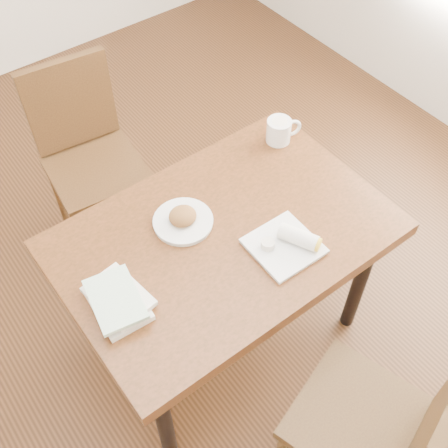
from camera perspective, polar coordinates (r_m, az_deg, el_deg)
ground at (r=2.67m, az=-0.00°, el=-10.95°), size 4.00×5.00×0.01m
room_walls at (r=1.45m, az=-0.00°, el=21.20°), size 4.02×5.02×2.80m
table at (r=2.10m, az=-0.00°, el=-2.32°), size 1.20×0.80×0.75m
chair_near at (r=1.98m, az=16.22°, el=-19.15°), size 0.52×0.52×0.95m
chair_far at (r=2.71m, az=-13.80°, el=7.58°), size 0.47×0.47×0.95m
plate_scone at (r=2.05m, az=-4.19°, el=0.45°), size 0.22×0.22×0.07m
coffee_mug at (r=2.35m, az=5.70°, el=9.47°), size 0.15×0.10×0.10m
plate_burrito at (r=1.99m, az=6.56°, el=-1.96°), size 0.23×0.23×0.08m
book_stack at (r=1.87m, az=-10.77°, el=-7.61°), size 0.20×0.26×0.06m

